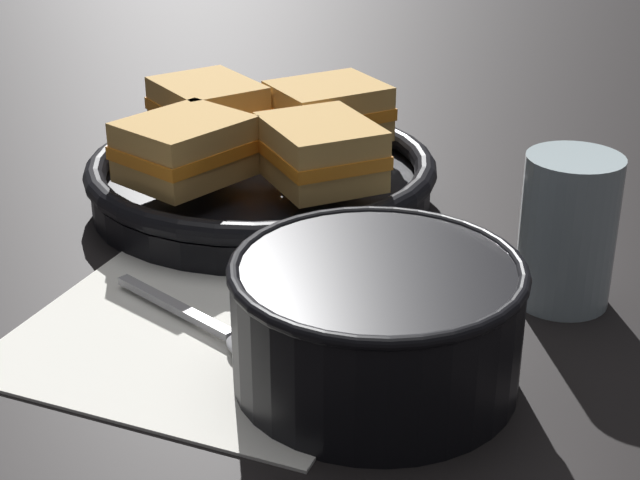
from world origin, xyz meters
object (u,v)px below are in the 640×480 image
sandwich_far_right (185,149)px  drinking_glass (568,231)px  sandwich_near_right (328,111)px  sandwich_far_left (208,109)px  sandwich_near_left (320,152)px  skillet (263,179)px  spoon (235,338)px  soup_bowl (376,316)px

sandwich_far_right → drinking_glass: bearing=8.4°
sandwich_near_right → sandwich_far_left: size_ratio=1.02×
sandwich_near_left → sandwich_far_left: (-0.14, 0.04, 0.00)m
skillet → drinking_glass: drinking_glass is taller
spoon → sandwich_near_right: 0.29m
sandwich_far_left → drinking_glass: (0.33, -0.05, -0.01)m
soup_bowl → sandwich_far_left: size_ratio=1.47×
spoon → sandwich_near_left: size_ratio=1.39×
sandwich_far_left → sandwich_near_left: bearing=-15.9°
spoon → drinking_glass: 0.23m
spoon → sandwich_far_left: sandwich_far_left is taller
sandwich_near_right → sandwich_far_left: bearing=-150.9°
drinking_glass → sandwich_far_left: bearing=172.0°
skillet → sandwich_far_right: size_ratio=3.88×
spoon → sandwich_far_right: bearing=148.7°
drinking_glass → spoon: bearing=-130.7°
sandwich_far_right → sandwich_far_left: bearing=119.1°
soup_bowl → skillet: bearing=139.1°
spoon → sandwich_far_right: sandwich_far_right is taller
sandwich_near_right → drinking_glass: drinking_glass is taller
soup_bowl → spoon: bearing=-170.0°
skillet → drinking_glass: (0.27, -0.03, 0.03)m
sandwich_far_right → sandwich_near_right: bearing=74.1°
sandwich_far_left → soup_bowl: bearing=-35.6°
drinking_glass → sandwich_near_left: bearing=177.7°
sandwich_near_right → spoon: bearing=-69.2°
sandwich_far_left → drinking_glass: drinking_glass is taller
sandwich_near_left → sandwich_near_right: size_ratio=1.01×
sandwich_near_left → sandwich_near_right: 0.10m
skillet → sandwich_near_right: (0.02, 0.07, 0.04)m
sandwich_near_left → drinking_glass: (0.20, -0.01, -0.01)m
skillet → sandwich_far_right: 0.09m
soup_bowl → sandwich_far_right: size_ratio=1.65×
sandwich_near_left → sandwich_far_left: size_ratio=1.03×
soup_bowl → sandwich_near_right: sandwich_near_right is taller
soup_bowl → drinking_glass: size_ratio=1.64×
sandwich_far_right → spoon: bearing=-42.0°
spoon → sandwich_near_right: size_ratio=1.41×
sandwich_near_left → drinking_glass: bearing=-2.3°
sandwich_far_right → drinking_glass: drinking_glass is taller
sandwich_near_left → sandwich_far_right: 0.10m
sandwich_far_left → sandwich_far_right: bearing=-60.9°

